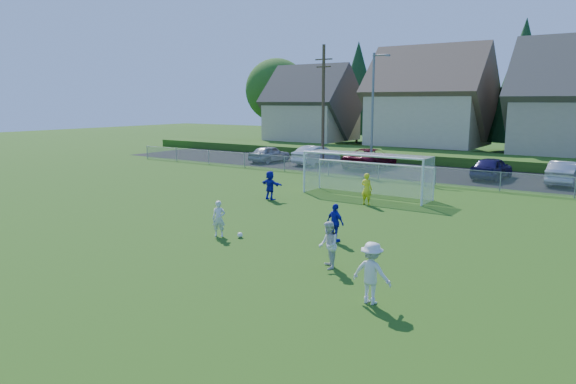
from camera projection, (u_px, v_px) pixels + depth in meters
The scene contains 21 objects.
ground at pixel (149, 270), 16.69m from camera, with size 160.00×160.00×0.00m, color #193D0C.
asphalt_lot at pixel (433, 173), 38.98m from camera, with size 60.00×60.00×0.00m, color black.
grass_embankment at pixel (462, 159), 45.00m from camera, with size 70.00×6.00×0.80m, color #1E420F.
soccer_ball at pixel (240, 235), 20.58m from camera, with size 0.22×0.22×0.22m, color white.
player_white_a at pixel (219, 219), 20.68m from camera, with size 0.53×0.35×1.46m, color silver.
player_white_b at pixel (328, 245), 16.71m from camera, with size 0.76×0.60×1.57m, color silver.
player_white_c at pixel (372, 273), 13.80m from camera, with size 1.10×0.63×1.71m, color silver.
player_blue_a at pixel (335, 223), 19.94m from camera, with size 0.88×0.37×1.50m, color #1214AA.
player_blue_b at pixel (270, 185), 28.44m from camera, with size 1.50×0.48×1.61m, color #1214AA.
goalkeeper at pixel (367, 189), 26.96m from camera, with size 0.62×0.41×1.69m, color yellow.
car_a at pixel (270, 154), 45.99m from camera, with size 1.74×4.32×1.47m, color #919398.
car_b at pixel (316, 155), 44.33m from camera, with size 1.69×4.86×1.60m, color silver.
car_c at pixel (371, 158), 41.83m from camera, with size 2.68×5.81×1.61m, color #570A19.
car_e at pixel (492, 168), 35.96m from camera, with size 1.84×4.57×1.56m, color #171342.
car_f at pixel (564, 173), 33.57m from camera, with size 1.64×4.71×1.55m, color #AFAFAF.
soccer_goal at pixel (367, 168), 29.42m from camera, with size 7.42×1.90×2.50m.
chainlink_fence at pixel (406, 173), 34.42m from camera, with size 52.06×0.06×1.20m.
streetlight at pixel (373, 109), 39.40m from camera, with size 1.38×0.18×9.00m.
utility_pole at pixel (323, 104), 42.98m from camera, with size 1.60×0.26×10.00m.
houses_row at pixel (511, 80), 48.73m from camera, with size 53.90×11.45×13.27m.
tree_row at pixel (514, 87), 54.41m from camera, with size 65.98×12.36×13.80m.
Camera 1 is at (12.81, -10.59, 5.42)m, focal length 32.00 mm.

